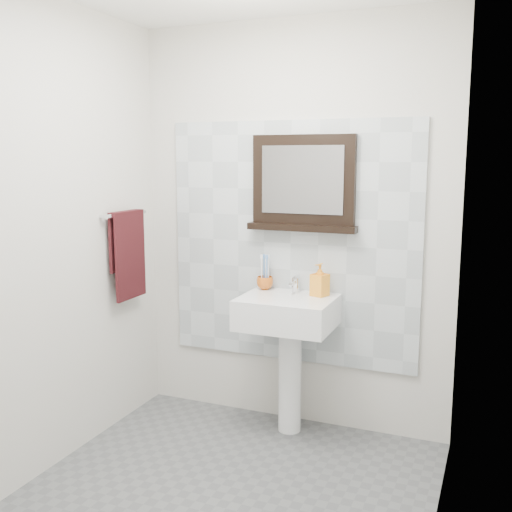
{
  "coord_description": "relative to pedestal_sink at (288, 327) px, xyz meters",
  "views": [
    {
      "loc": [
        1.2,
        -2.4,
        1.67
      ],
      "look_at": [
        -0.01,
        0.55,
        1.15
      ],
      "focal_mm": 42.0,
      "sensor_mm": 36.0,
      "label": 1
    }
  ],
  "objects": [
    {
      "name": "toothbrushes",
      "position": [
        -0.2,
        0.15,
        0.31
      ],
      "size": [
        0.05,
        0.04,
        0.21
      ],
      "color": "white",
      "rests_on": "toothbrush_cup"
    },
    {
      "name": "splashback",
      "position": [
        -0.06,
        0.21,
        0.47
      ],
      "size": [
        1.6,
        0.02,
        1.5
      ],
      "primitive_type": "cube",
      "color": "#B5BFC4",
      "rests_on": "back_wall"
    },
    {
      "name": "left_wall",
      "position": [
        -1.06,
        -0.87,
        0.57
      ],
      "size": [
        0.01,
        2.2,
        2.5
      ],
      "primitive_type": "cube",
      "color": "beige",
      "rests_on": "ground"
    },
    {
      "name": "toothbrush_cup",
      "position": [
        -0.2,
        0.14,
        0.22
      ],
      "size": [
        0.13,
        0.13,
        0.08
      ],
      "primitive_type": "imported",
      "rotation": [
        0.0,
        0.0,
        0.33
      ],
      "color": "#BF5716",
      "rests_on": "pedestal_sink"
    },
    {
      "name": "pedestal_sink",
      "position": [
        0.0,
        0.0,
        0.0
      ],
      "size": [
        0.55,
        0.44,
        0.96
      ],
      "color": "white",
      "rests_on": "ground"
    },
    {
      "name": "framed_mirror",
      "position": [
        0.03,
        0.19,
        0.83
      ],
      "size": [
        0.68,
        0.11,
        0.57
      ],
      "color": "black",
      "rests_on": "back_wall"
    },
    {
      "name": "hand_towel",
      "position": [
        -1.0,
        -0.17,
        0.44
      ],
      "size": [
        0.06,
        0.3,
        0.55
      ],
      "color": "black",
      "rests_on": "towel_bar"
    },
    {
      "name": "right_wall",
      "position": [
        0.94,
        -0.87,
        0.57
      ],
      "size": [
        0.01,
        2.2,
        2.5
      ],
      "primitive_type": "cube",
      "color": "beige",
      "rests_on": "ground"
    },
    {
      "name": "floor",
      "position": [
        -0.06,
        -0.87,
        -0.68
      ],
      "size": [
        2.0,
        2.2,
        0.01
      ],
      "primitive_type": "cube",
      "color": "#57595C",
      "rests_on": "ground"
    },
    {
      "name": "front_wall",
      "position": [
        -0.06,
        -1.97,
        0.57
      ],
      "size": [
        2.0,
        0.01,
        2.5
      ],
      "primitive_type": "cube",
      "color": "beige",
      "rests_on": "ground"
    },
    {
      "name": "towel_bar",
      "position": [
        -1.01,
        -0.17,
        0.65
      ],
      "size": [
        0.07,
        0.4,
        0.03
      ],
      "color": "silver",
      "rests_on": "left_wall"
    },
    {
      "name": "soap_dispenser",
      "position": [
        0.16,
        0.1,
        0.28
      ],
      "size": [
        0.11,
        0.12,
        0.2
      ],
      "primitive_type": "imported",
      "rotation": [
        0.0,
        0.0,
        -0.35
      ],
      "color": "orange",
      "rests_on": "pedestal_sink"
    },
    {
      "name": "back_wall",
      "position": [
        -0.06,
        0.23,
        0.57
      ],
      "size": [
        2.0,
        0.01,
        2.5
      ],
      "primitive_type": "cube",
      "color": "beige",
      "rests_on": "ground"
    }
  ]
}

